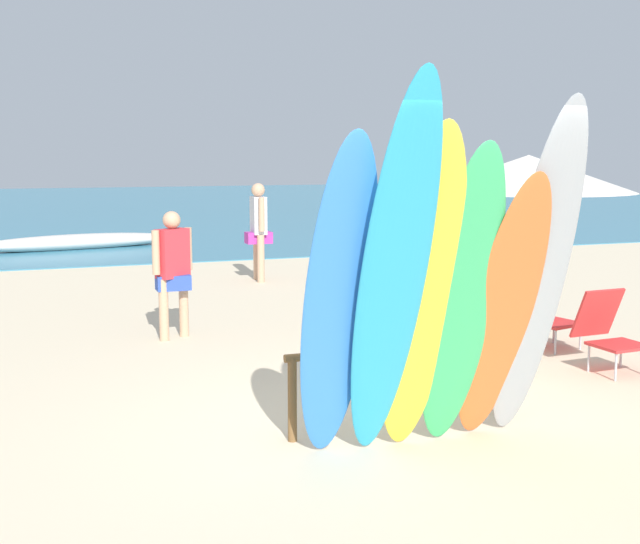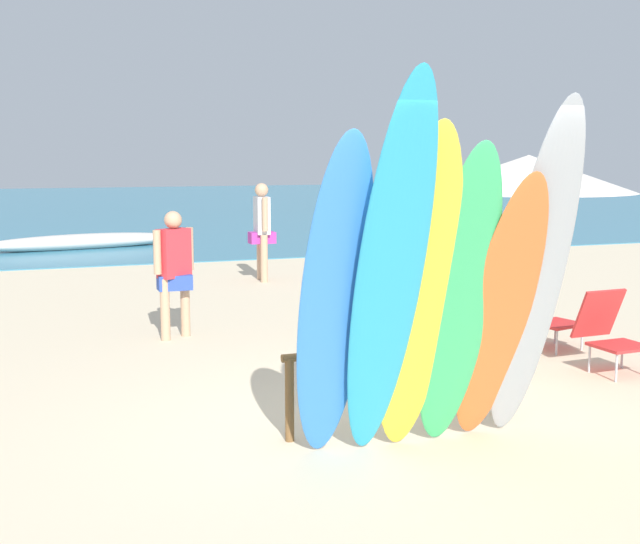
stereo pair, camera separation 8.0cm
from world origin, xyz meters
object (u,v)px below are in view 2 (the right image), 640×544
(surfboard_rack, at_px, (400,367))
(surfboard_orange_4, at_px, (500,312))
(beach_chair_blue, at_px, (608,329))
(beach_umbrella, at_px, (528,174))
(beach_chair_red, at_px, (544,310))
(distant_boat, at_px, (83,242))
(surfboard_teal_1, at_px, (390,277))
(surfboard_yellow_2, at_px, (418,296))
(beachgoer_by_water, at_px, (262,225))
(beachgoer_photographing, at_px, (174,266))
(surfboard_blue_0, at_px, (334,303))
(surfboard_grey_5, at_px, (535,276))
(surfboard_green_3, at_px, (458,302))
(beach_chair_striped, at_px, (441,304))

(surfboard_rack, bearing_deg, surfboard_orange_4, -53.56)
(beach_chair_blue, distance_m, beach_umbrella, 1.87)
(surfboard_orange_4, xyz_separation_m, beach_chair_red, (2.26, 2.67, -0.62))
(surfboard_orange_4, distance_m, distant_boat, 14.68)
(surfboard_teal_1, distance_m, surfboard_yellow_2, 0.32)
(beachgoer_by_water, distance_m, beachgoer_photographing, 4.53)
(beach_chair_blue, bearing_deg, surfboard_blue_0, -159.94)
(beach_chair_blue, bearing_deg, beach_umbrella, 177.19)
(surfboard_orange_4, bearing_deg, surfboard_blue_0, 176.18)
(beachgoer_photographing, bearing_deg, beach_chair_blue, -66.93)
(surfboard_grey_5, bearing_deg, beachgoer_by_water, 90.46)
(surfboard_teal_1, bearing_deg, beach_chair_blue, 29.00)
(surfboard_green_3, height_order, beach_chair_striped, surfboard_green_3)
(surfboard_orange_4, height_order, beach_chair_red, surfboard_orange_4)
(surfboard_yellow_2, distance_m, beach_chair_red, 4.08)
(beachgoer_photographing, height_order, beach_umbrella, beach_umbrella)
(surfboard_orange_4, distance_m, surfboard_grey_5, 0.37)
(surfboard_teal_1, xyz_separation_m, surfboard_green_3, (0.59, 0.11, -0.22))
(beach_chair_red, height_order, beach_chair_striped, beach_chair_striped)
(beachgoer_by_water, bearing_deg, surfboard_rack, 176.48)
(beach_chair_blue, bearing_deg, beach_chair_red, 86.07)
(surfboard_teal_1, relative_size, beach_chair_red, 3.44)
(surfboard_teal_1, distance_m, beach_umbrella, 2.82)
(beachgoer_by_water, xyz_separation_m, beachgoer_photographing, (-2.16, -3.98, -0.10))
(distant_boat, bearing_deg, beachgoer_photographing, -87.02)
(beachgoer_photographing, bearing_deg, surfboard_yellow_2, -107.90)
(surfboard_grey_5, xyz_separation_m, beach_chair_striped, (1.05, 3.40, -0.87))
(surfboard_blue_0, xyz_separation_m, surfboard_orange_4, (1.28, -0.04, -0.13))
(surfboard_rack, bearing_deg, beach_chair_red, 36.26)
(surfboard_orange_4, bearing_deg, beachgoer_by_water, 84.57)
(beachgoer_photographing, xyz_separation_m, beach_chair_red, (3.91, -1.80, -0.46))
(surfboard_orange_4, relative_size, surfboard_grey_5, 0.81)
(surfboard_blue_0, xyz_separation_m, beach_umbrella, (2.50, 1.50, 0.82))
(beach_chair_red, relative_size, distant_boat, 0.18)
(surfboard_blue_0, height_order, surfboard_orange_4, surfboard_blue_0)
(surfboard_rack, xyz_separation_m, beach_umbrella, (1.71, 0.88, 1.49))
(surfboard_rack, distance_m, beach_umbrella, 2.44)
(beachgoer_by_water, bearing_deg, beach_chair_striped, -167.34)
(beach_chair_red, bearing_deg, surfboard_rack, -157.54)
(beach_chair_red, distance_m, beach_chair_striped, 1.17)
(beach_chair_red, xyz_separation_m, beach_chair_blue, (-0.02, -1.13, 0.01))
(surfboard_rack, bearing_deg, beach_umbrella, 27.22)
(surfboard_teal_1, distance_m, surfboard_green_3, 0.64)
(surfboard_yellow_2, bearing_deg, surfboard_green_3, 6.15)
(surfboard_orange_4, relative_size, beachgoer_photographing, 1.44)
(surfboard_grey_5, distance_m, beach_chair_blue, 2.68)
(beachgoer_photographing, xyz_separation_m, beach_umbrella, (2.88, -2.93, 1.12))
(beachgoer_by_water, height_order, beach_chair_red, beachgoer_by_water)
(beach_chair_blue, bearing_deg, surfboard_rack, -165.12)
(surfboard_green_3, relative_size, distant_boat, 0.50)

